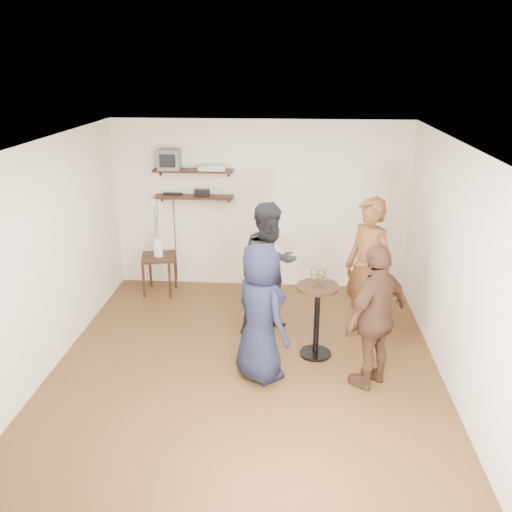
{
  "coord_description": "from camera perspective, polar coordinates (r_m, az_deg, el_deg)",
  "views": [
    {
      "loc": [
        0.52,
        -5.56,
        3.4
      ],
      "look_at": [
        0.09,
        0.4,
        1.24
      ],
      "focal_mm": 38.0,
      "sensor_mm": 36.0,
      "label": 1
    }
  ],
  "objects": [
    {
      "name": "room",
      "position": [
        5.97,
        -1.12,
        -0.72
      ],
      "size": [
        4.58,
        5.08,
        2.68
      ],
      "color": "#4F2E19",
      "rests_on": "ground"
    },
    {
      "name": "shelf_upper",
      "position": [
        8.23,
        -6.65,
        8.91
      ],
      "size": [
        1.2,
        0.25,
        0.04
      ],
      "primitive_type": "cube",
      "color": "black",
      "rests_on": "room"
    },
    {
      "name": "shelf_lower",
      "position": [
        8.31,
        -6.54,
        6.2
      ],
      "size": [
        1.2,
        0.25,
        0.04
      ],
      "primitive_type": "cube",
      "color": "black",
      "rests_on": "room"
    },
    {
      "name": "crt_monitor",
      "position": [
        8.27,
        -9.09,
        10.03
      ],
      "size": [
        0.32,
        0.3,
        0.3
      ],
      "primitive_type": "cube",
      "color": "#59595B",
      "rests_on": "shelf_upper"
    },
    {
      "name": "dvd_deck",
      "position": [
        8.17,
        -4.61,
        9.24
      ],
      "size": [
        0.4,
        0.24,
        0.06
      ],
      "primitive_type": "cube",
      "color": "silver",
      "rests_on": "shelf_upper"
    },
    {
      "name": "radio",
      "position": [
        8.27,
        -5.71,
        6.65
      ],
      "size": [
        0.22,
        0.1,
        0.1
      ],
      "primitive_type": "cube",
      "color": "black",
      "rests_on": "shelf_lower"
    },
    {
      "name": "power_strip",
      "position": [
        8.42,
        -8.71,
        6.5
      ],
      "size": [
        0.3,
        0.05,
        0.03
      ],
      "primitive_type": "cube",
      "color": "black",
      "rests_on": "shelf_lower"
    },
    {
      "name": "side_table",
      "position": [
        8.4,
        -10.18,
        -0.63
      ],
      "size": [
        0.6,
        0.6,
        0.6
      ],
      "rotation": [
        0.0,
        0.0,
        0.22
      ],
      "color": "black",
      "rests_on": "room"
    },
    {
      "name": "vase_lilies",
      "position": [
        8.27,
        -10.35,
        1.94
      ],
      "size": [
        0.19,
        0.19,
        0.94
      ],
      "rotation": [
        0.0,
        0.0,
        0.22
      ],
      "color": "white",
      "rests_on": "side_table"
    },
    {
      "name": "drinks_table",
      "position": [
        6.52,
        6.45,
        -5.76
      ],
      "size": [
        0.5,
        0.5,
        0.92
      ],
      "color": "black",
      "rests_on": "room"
    },
    {
      "name": "wine_glass_fl",
      "position": [
        6.3,
        6.06,
        -1.93
      ],
      "size": [
        0.07,
        0.07,
        0.22
      ],
      "color": "silver",
      "rests_on": "drinks_table"
    },
    {
      "name": "wine_glass_fr",
      "position": [
        6.31,
        7.12,
        -2.09
      ],
      "size": [
        0.07,
        0.07,
        0.2
      ],
      "color": "silver",
      "rests_on": "drinks_table"
    },
    {
      "name": "wine_glass_bl",
      "position": [
        6.39,
        6.46,
        -1.69
      ],
      "size": [
        0.07,
        0.07,
        0.21
      ],
      "color": "silver",
      "rests_on": "drinks_table"
    },
    {
      "name": "wine_glass_br",
      "position": [
        6.35,
        6.87,
        -1.97
      ],
      "size": [
        0.07,
        0.07,
        0.2
      ],
      "color": "silver",
      "rests_on": "drinks_table"
    },
    {
      "name": "person_plaid",
      "position": [
        6.94,
        11.64,
        -1.42
      ],
      "size": [
        0.77,
        0.8,
        1.85
      ],
      "primitive_type": "imported",
      "rotation": [
        0.0,
        0.0,
        -0.87
      ],
      "color": "maroon",
      "rests_on": "room"
    },
    {
      "name": "person_dark",
      "position": [
        6.94,
        1.5,
        -1.4
      ],
      "size": [
        1.07,
        1.08,
        1.76
      ],
      "primitive_type": "imported",
      "rotation": [
        0.0,
        0.0,
        0.79
      ],
      "color": "black",
      "rests_on": "room"
    },
    {
      "name": "person_navy",
      "position": [
        5.96,
        0.48,
        -5.99
      ],
      "size": [
        0.89,
        0.92,
        1.59
      ],
      "primitive_type": "imported",
      "rotation": [
        0.0,
        0.0,
        2.26
      ],
      "color": "black",
      "rests_on": "room"
    },
    {
      "name": "person_brown",
      "position": [
        5.96,
        12.48,
        -6.28
      ],
      "size": [
        0.95,
        0.96,
        1.63
      ],
      "primitive_type": "imported",
      "rotation": [
        0.0,
        0.0,
        3.94
      ],
      "color": "#462B1E",
      "rests_on": "room"
    }
  ]
}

